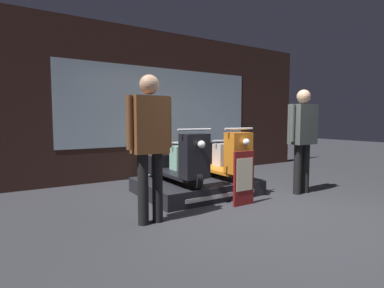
{
  "coord_description": "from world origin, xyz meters",
  "views": [
    {
      "loc": [
        -3.03,
        -2.82,
        1.26
      ],
      "look_at": [
        -0.11,
        1.85,
        0.82
      ],
      "focal_mm": 28.0,
      "sensor_mm": 36.0,
      "label": 1
    }
  ],
  "objects_px": {
    "scooter_display_right": "(218,159)",
    "person_right_browsing": "(303,132)",
    "scooter_backrow_1": "(208,165)",
    "scooter_display_left": "(177,162)",
    "price_sign_board": "(244,178)",
    "scooter_backrow_0": "(169,169)",
    "person_left_browsing": "(150,136)"
  },
  "relations": [
    {
      "from": "scooter_backrow_1",
      "to": "price_sign_board",
      "type": "relative_size",
      "value": 2.02
    },
    {
      "from": "scooter_backrow_0",
      "to": "scooter_backrow_1",
      "type": "bearing_deg",
      "value": 0.0
    },
    {
      "from": "scooter_display_right",
      "to": "person_left_browsing",
      "type": "xyz_separation_m",
      "value": [
        -1.71,
        -0.9,
        0.49
      ]
    },
    {
      "from": "scooter_backrow_1",
      "to": "person_right_browsing",
      "type": "xyz_separation_m",
      "value": [
        0.77,
        -1.68,
        0.73
      ]
    },
    {
      "from": "scooter_display_left",
      "to": "scooter_backrow_0",
      "type": "xyz_separation_m",
      "value": [
        0.26,
        0.78,
        -0.25
      ]
    },
    {
      "from": "scooter_backrow_1",
      "to": "person_right_browsing",
      "type": "relative_size",
      "value": 0.92
    },
    {
      "from": "scooter_backrow_0",
      "to": "person_left_browsing",
      "type": "distance_m",
      "value": 2.15
    },
    {
      "from": "scooter_backrow_1",
      "to": "person_right_browsing",
      "type": "distance_m",
      "value": 1.98
    },
    {
      "from": "scooter_display_right",
      "to": "person_right_browsing",
      "type": "relative_size",
      "value": 0.92
    },
    {
      "from": "person_right_browsing",
      "to": "price_sign_board",
      "type": "distance_m",
      "value": 1.48
    },
    {
      "from": "scooter_display_left",
      "to": "scooter_backrow_0",
      "type": "relative_size",
      "value": 1.0
    },
    {
      "from": "scooter_backrow_1",
      "to": "scooter_display_left",
      "type": "bearing_deg",
      "value": -146.56
    },
    {
      "from": "price_sign_board",
      "to": "scooter_display_right",
      "type": "bearing_deg",
      "value": 76.25
    },
    {
      "from": "scooter_display_left",
      "to": "scooter_backrow_1",
      "type": "bearing_deg",
      "value": 33.44
    },
    {
      "from": "price_sign_board",
      "to": "person_left_browsing",
      "type": "bearing_deg",
      "value": 179.16
    },
    {
      "from": "scooter_display_right",
      "to": "scooter_backrow_1",
      "type": "relative_size",
      "value": 1.0
    },
    {
      "from": "scooter_display_left",
      "to": "price_sign_board",
      "type": "xyz_separation_m",
      "value": [
        0.61,
        -0.92,
        -0.17
      ]
    },
    {
      "from": "scooter_display_left",
      "to": "scooter_backrow_1",
      "type": "height_order",
      "value": "scooter_display_left"
    },
    {
      "from": "scooter_display_left",
      "to": "scooter_display_right",
      "type": "bearing_deg",
      "value": 0.0
    },
    {
      "from": "person_left_browsing",
      "to": "price_sign_board",
      "type": "relative_size",
      "value": 2.23
    },
    {
      "from": "scooter_backrow_0",
      "to": "price_sign_board",
      "type": "relative_size",
      "value": 2.02
    },
    {
      "from": "scooter_display_left",
      "to": "scooter_backrow_0",
      "type": "height_order",
      "value": "scooter_display_left"
    },
    {
      "from": "scooter_backrow_0",
      "to": "scooter_backrow_1",
      "type": "xyz_separation_m",
      "value": [
        0.91,
        0.0,
        0.0
      ]
    },
    {
      "from": "scooter_backrow_1",
      "to": "price_sign_board",
      "type": "height_order",
      "value": "scooter_backrow_1"
    },
    {
      "from": "scooter_display_left",
      "to": "person_left_browsing",
      "type": "bearing_deg",
      "value": -133.97
    },
    {
      "from": "person_left_browsing",
      "to": "person_right_browsing",
      "type": "distance_m",
      "value": 2.82
    },
    {
      "from": "scooter_backrow_1",
      "to": "price_sign_board",
      "type": "bearing_deg",
      "value": -108.25
    },
    {
      "from": "scooter_display_right",
      "to": "person_right_browsing",
      "type": "xyz_separation_m",
      "value": [
        1.11,
        -0.9,
        0.48
      ]
    },
    {
      "from": "scooter_backrow_0",
      "to": "price_sign_board",
      "type": "height_order",
      "value": "scooter_backrow_0"
    },
    {
      "from": "scooter_backrow_1",
      "to": "person_left_browsing",
      "type": "height_order",
      "value": "person_left_browsing"
    },
    {
      "from": "person_left_browsing",
      "to": "price_sign_board",
      "type": "distance_m",
      "value": 1.62
    },
    {
      "from": "scooter_backrow_0",
      "to": "person_right_browsing",
      "type": "height_order",
      "value": "person_right_browsing"
    }
  ]
}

